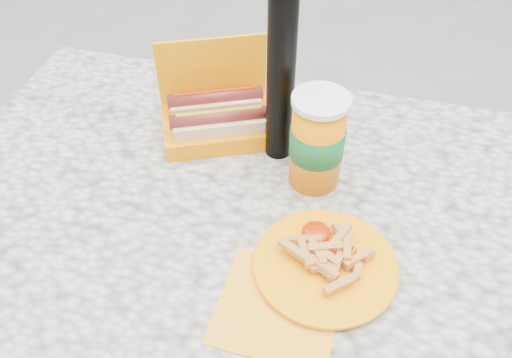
# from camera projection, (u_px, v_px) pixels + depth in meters

# --- Properties ---
(picnic_table) EXTENTS (1.20, 0.80, 0.75)m
(picnic_table) POSITION_uv_depth(u_px,v_px,m) (258.00, 248.00, 1.02)
(picnic_table) COLOR beige
(picnic_table) RESTS_ON ground
(hotdog_box) EXTENTS (0.25, 0.22, 0.18)m
(hotdog_box) POSITION_uv_depth(u_px,v_px,m) (218.00, 117.00, 1.06)
(hotdog_box) COLOR #FF9500
(hotdog_box) RESTS_ON picnic_table
(fries_plate) EXTENTS (0.26, 0.29, 0.05)m
(fries_plate) POSITION_uv_depth(u_px,v_px,m) (322.00, 266.00, 0.84)
(fries_plate) COLOR #FFA01F
(fries_plate) RESTS_ON picnic_table
(soda_cup) EXTENTS (0.10, 0.10, 0.18)m
(soda_cup) POSITION_uv_depth(u_px,v_px,m) (317.00, 141.00, 0.93)
(soda_cup) COLOR #FF7D00
(soda_cup) RESTS_ON picnic_table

